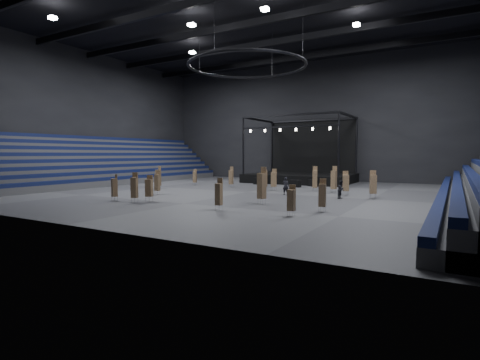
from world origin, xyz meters
The scene contains 32 objects.
floor centered at (0.00, 0.00, 0.00)m, with size 50.00×50.00×0.00m, color #464648.
ceiling centered at (0.00, 0.00, 18.00)m, with size 50.00×42.00×0.20m, color black.
wall_back centered at (0.00, 21.00, 9.00)m, with size 50.00×0.20×18.00m, color black.
wall_front centered at (0.00, -21.00, 9.00)m, with size 50.00×0.20×18.00m, color black.
wall_left centered at (-25.00, 0.00, 9.00)m, with size 0.20×42.00×18.00m, color black.
bleachers_left centered at (-22.94, 0.00, 1.73)m, with size 7.20×40.00×6.40m.
stage centered at (0.00, 16.24, 1.45)m, with size 14.00×10.00×9.20m.
truss_ring centered at (0.00, 0.00, 13.00)m, with size 12.30×12.30×5.15m.
roof_girders centered at (0.00, 0.00, 17.20)m, with size 49.00×30.35×0.70m.
floodlights centered at (0.00, -4.00, 16.60)m, with size 28.60×16.60×0.25m.
flight_case_left centered at (-3.45, 9.47, 0.44)m, with size 1.31×0.65×0.87m, color black.
flight_case_mid centered at (2.25, 7.98, 0.44)m, with size 1.31×0.65×0.87m, color black.
flight_case_right centered at (3.78, 10.06, 0.41)m, with size 1.24×0.62×0.83m, color black.
chair_stack_0 centered at (5.61, -7.70, 1.51)m, with size 0.66×0.66×2.97m.
chair_stack_1 centered at (1.79, 2.81, 1.26)m, with size 0.59×0.59×2.39m.
chair_stack_2 centered at (-6.30, -11.99, 1.17)m, with size 0.55×0.55×2.27m.
chair_stack_3 centered at (5.94, 4.22, 1.37)m, with size 0.59×0.59×2.69m.
chair_stack_4 centered at (11.03, -9.23, 1.20)m, with size 0.53×0.53×2.32m.
chair_stack_5 centered at (9.88, -11.99, 1.08)m, with size 0.47×0.47×2.04m.
chair_stack_6 centered at (0.70, 2.68, 1.20)m, with size 0.60×0.60×2.27m.
chair_stack_7 centered at (9.80, 1.89, 1.26)m, with size 0.71×0.71×2.37m.
chair_stack_8 centered at (-6.55, -6.42, 1.22)m, with size 0.51×0.51×2.38m.
chair_stack_9 centered at (-10.23, -2.22, 1.35)m, with size 0.60×0.60×2.63m.
chair_stack_10 centered at (8.15, 3.64, 1.40)m, with size 0.55×0.55×2.75m.
chair_stack_11 centered at (-3.95, -11.99, 1.27)m, with size 0.60×0.60×2.48m.
chair_stack_12 centered at (-4.34, 3.94, 1.26)m, with size 0.47×0.47×2.48m.
chair_stack_13 centered at (-3.32, -10.95, 1.19)m, with size 0.67×0.67×2.22m.
chair_stack_14 centered at (-10.02, 4.33, 1.07)m, with size 0.52×0.52×2.06m.
chair_stack_15 centered at (12.55, 0.65, 1.33)m, with size 0.69×0.69×2.53m.
chair_stack_16 centered at (4.35, -11.99, 1.17)m, with size 0.45×0.45×2.29m.
man_center centered at (4.57, -0.44, 0.88)m, with size 0.64×0.42×1.75m, color black.
crew_member centered at (10.10, -0.85, 0.82)m, with size 0.80×0.62×1.64m, color black.
Camera 1 is at (18.88, -34.15, 4.00)m, focal length 28.00 mm.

